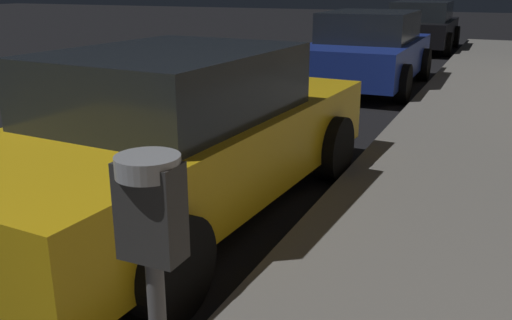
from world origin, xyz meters
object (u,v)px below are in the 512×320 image
at_px(car_yellow_cab, 178,135).
at_px(car_black, 422,26).
at_px(parking_meter, 154,258).
at_px(car_blue, 368,50).

relative_size(car_yellow_cab, car_black, 1.13).
xyz_separation_m(car_yellow_cab, car_black, (0.00, 13.45, 0.01)).
xyz_separation_m(parking_meter, car_blue, (-1.61, 9.44, -0.44)).
height_order(parking_meter, car_black, parking_meter).
height_order(car_blue, car_black, same).
distance_m(parking_meter, car_black, 16.18).
xyz_separation_m(parking_meter, car_black, (-1.60, 16.10, -0.44)).
relative_size(car_blue, car_black, 1.00).
xyz_separation_m(car_blue, car_black, (0.00, 6.66, 0.00)).
bearing_deg(car_blue, parking_meter, -80.35).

